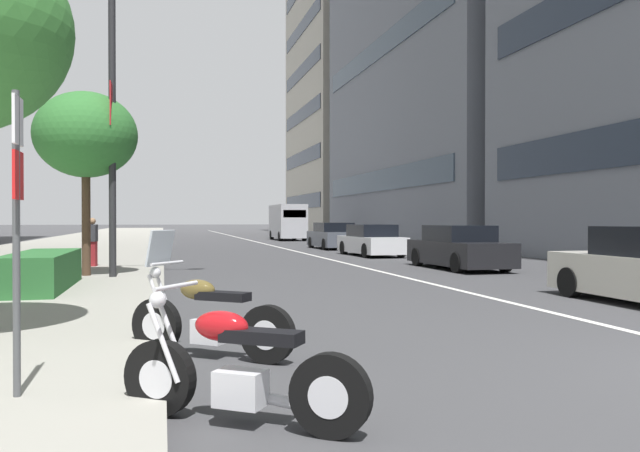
{
  "coord_description": "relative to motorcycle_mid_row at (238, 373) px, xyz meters",
  "views": [
    {
      "loc": [
        -4.67,
        6.53,
        1.61
      ],
      "look_at": [
        12.39,
        2.28,
        1.43
      ],
      "focal_mm": 35.47,
      "sensor_mm": 36.0,
      "label": 1
    }
  ],
  "objects": [
    {
      "name": "delivery_van_ahead",
      "position": [
        43.29,
        -8.84,
        1.05
      ],
      "size": [
        5.54,
        2.1,
        2.75
      ],
      "rotation": [
        0.0,
        0.0,
        0.0
      ],
      "color": "#B7B7BC",
      "rests_on": "ground"
    },
    {
      "name": "motorcycle_mid_row",
      "position": [
        0.0,
        0.0,
        0.0
      ],
      "size": [
        1.3,
        1.81,
        1.09
      ],
      "rotation": [
        0.0,
        0.0,
        0.97
      ],
      "color": "black",
      "rests_on": "ground"
    },
    {
      "name": "motorcycle_by_sign_pole",
      "position": [
        2.54,
        0.07,
        0.03
      ],
      "size": [
        1.42,
        1.81,
        1.49
      ],
      "rotation": [
        0.0,
        0.0,
        0.92
      ],
      "color": "black",
      "rests_on": "ground"
    },
    {
      "name": "pedestrian_on_plaza",
      "position": [
        15.99,
        2.72,
        0.49
      ],
      "size": [
        0.43,
        0.31,
        1.52
      ],
      "rotation": [
        0.0,
        0.0,
        4.59
      ],
      "color": "maroon",
      "rests_on": "sidewalk_right_plaza"
    },
    {
      "name": "clipped_hedge_bed",
      "position": [
        9.44,
        3.06,
        0.12
      ],
      "size": [
        4.02,
        1.1,
        0.76
      ],
      "primitive_type": "cube",
      "color": "#28602D",
      "rests_on": "sidewalk_right_plaza"
    },
    {
      "name": "car_approaching_light",
      "position": [
        21.69,
        -8.41,
        0.24
      ],
      "size": [
        4.51,
        1.96,
        1.39
      ],
      "rotation": [
        0.0,
        0.0,
        0.04
      ],
      "color": "silver",
      "rests_on": "ground"
    },
    {
      "name": "street_lamp_with_banners",
      "position": [
        12.01,
        1.43,
        4.89
      ],
      "size": [
        1.26,
        2.78,
        8.69
      ],
      "color": "#232326",
      "rests_on": "sidewalk_right_plaza"
    },
    {
      "name": "car_following_behind",
      "position": [
        28.52,
        -8.49,
        0.26
      ],
      "size": [
        4.36,
        2.01,
        1.44
      ],
      "rotation": [
        0.0,
        0.0,
        0.03
      ],
      "color": "#4C515B",
      "rests_on": "ground"
    },
    {
      "name": "street_tree_near_plaza_corner",
      "position": [
        12.52,
        2.51,
        3.39
      ],
      "size": [
        2.62,
        2.62,
        4.79
      ],
      "color": "#473323",
      "rests_on": "sidewalk_right_plaza"
    },
    {
      "name": "car_far_down_avenue",
      "position": [
        13.97,
        -8.81,
        0.25
      ],
      "size": [
        4.54,
        1.85,
        1.42
      ],
      "rotation": [
        0.0,
        0.0,
        0.01
      ],
      "color": "black",
      "rests_on": "ground"
    },
    {
      "name": "office_tower_mid_left",
      "position": [
        63.76,
        -23.72,
        22.08
      ],
      "size": [
        19.09,
        18.61,
        44.99
      ],
      "color": "#B7B2A3",
      "rests_on": "ground"
    },
    {
      "name": "sidewalk_right_plaza",
      "position": [
        29.74,
        5.07,
        -0.34
      ],
      "size": [
        160.0,
        9.06,
        0.15
      ],
      "primitive_type": "cube",
      "color": "gray",
      "rests_on": "ground"
    },
    {
      "name": "parking_sign_by_curb",
      "position": [
        0.72,
        1.74,
        1.32
      ],
      "size": [
        0.32,
        0.06,
        2.53
      ],
      "color": "#47494C",
      "rests_on": "sidewalk_right_plaza"
    },
    {
      "name": "lane_centre_stripe",
      "position": [
        34.74,
        -5.96,
        -0.41
      ],
      "size": [
        110.0,
        0.16,
        0.01
      ],
      "primitive_type": "cube",
      "color": "silver",
      "rests_on": "ground"
    }
  ]
}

